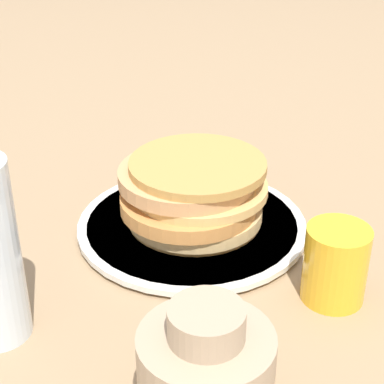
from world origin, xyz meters
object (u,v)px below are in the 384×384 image
(plate, at_px, (192,226))
(juice_glass, at_px, (335,264))
(cream_jug, at_px, (206,379))
(pancake_stack, at_px, (193,193))

(plate, height_order, juice_glass, juice_glass)
(juice_glass, relative_size, cream_jug, 0.69)
(plate, distance_m, pancake_stack, 0.05)
(pancake_stack, distance_m, juice_glass, 0.20)
(plate, bearing_deg, cream_jug, -22.72)
(pancake_stack, distance_m, cream_jug, 0.30)
(plate, relative_size, cream_jug, 2.31)
(pancake_stack, xyz_separation_m, cream_jug, (0.27, -0.12, -0.00))
(plate, xyz_separation_m, juice_glass, (0.18, 0.08, 0.03))
(plate, relative_size, pancake_stack, 1.57)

